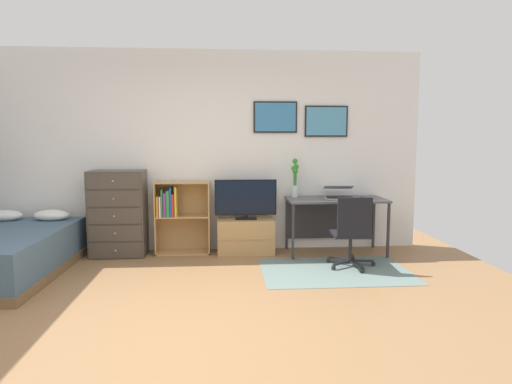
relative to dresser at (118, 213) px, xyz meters
name	(u,v)px	position (x,y,z in m)	size (l,w,h in m)	color
ground_plane	(183,317)	(1.01, -2.15, -0.56)	(7.20, 7.20, 0.00)	#936B44
wall_back_with_posters	(198,151)	(1.03, 0.27, 0.80)	(6.12, 0.09, 2.70)	white
area_rug	(335,271)	(2.65, -0.91, -0.55)	(1.70, 1.20, 0.01)	slate
dresser	(118,213)	(0.00, 0.00, 0.00)	(0.70, 0.46, 1.12)	#4C4238
bookshelf	(178,213)	(0.76, 0.07, -0.01)	(0.72, 0.30, 0.96)	tan
tv_stand	(246,236)	(1.66, 0.01, -0.33)	(0.75, 0.41, 0.46)	tan
television	(246,200)	(1.66, -0.01, 0.17)	(0.82, 0.16, 0.53)	black
desk	(334,207)	(2.85, -0.02, 0.05)	(1.29, 0.63, 0.74)	#4C4C4F
office_chair	(352,230)	(2.87, -0.82, -0.10)	(0.57, 0.58, 0.86)	#232326
laptop	(339,193)	(2.91, -0.03, 0.25)	(0.43, 0.46, 0.17)	#B7B7BC
computer_mouse	(362,198)	(3.18, -0.16, 0.20)	(0.06, 0.10, 0.03)	#262628
bamboo_vase	(295,179)	(2.33, 0.08, 0.43)	(0.10, 0.11, 0.52)	silver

